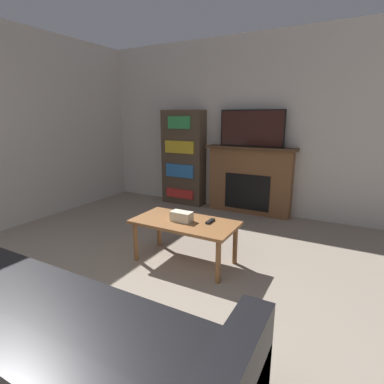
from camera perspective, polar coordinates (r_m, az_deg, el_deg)
The scene contains 9 objects.
wall_back at distance 4.93m, azimuth 8.76°, elevation 12.24°, with size 5.79×0.06×2.70m.
wall_side at distance 4.72m, azimuth -32.54°, elevation 10.16°, with size 0.06×5.56×2.70m.
fireplace at distance 4.80m, azimuth 10.90°, elevation 2.26°, with size 1.40×0.28×1.06m.
tv at distance 4.69m, azimuth 11.28°, elevation 11.81°, with size 0.99×0.03×0.55m.
couch at distance 2.10m, azimuth -30.48°, elevation -23.68°, with size 2.55×0.96×0.82m.
coffee_table at distance 3.12m, azimuth -1.40°, elevation -6.57°, with size 1.08×0.56×0.46m.
tissue_box at distance 3.09m, azimuth -1.99°, elevation -4.65°, with size 0.22×0.12×0.10m.
remote_control at distance 3.07m, azimuth 3.48°, elevation -5.56°, with size 0.04×0.15×0.02m.
bookshelf at distance 5.21m, azimuth -1.64°, elevation 6.48°, with size 0.75×0.29×1.61m.
Camera 1 is at (1.69, -0.03, 1.50)m, focal length 28.00 mm.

